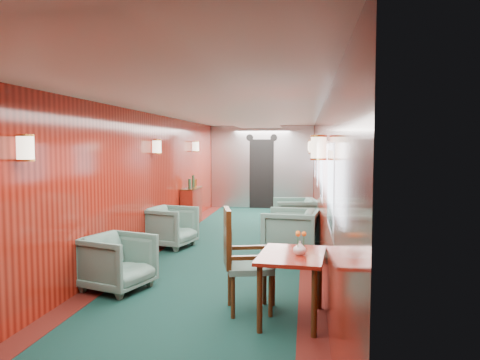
% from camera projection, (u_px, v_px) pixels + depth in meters
% --- Properties ---
extents(room, '(12.00, 12.10, 2.40)m').
position_uv_depth(room, '(229.00, 157.00, 7.76)').
color(room, '#0C2E27').
rests_on(room, ground).
extents(bulkhead, '(2.98, 0.17, 2.39)m').
position_uv_depth(bulkhead, '(262.00, 167.00, 13.63)').
color(bulkhead, silver).
rests_on(bulkhead, ground).
extents(windows_right, '(0.02, 8.60, 0.80)m').
position_uv_depth(windows_right, '(319.00, 168.00, 7.81)').
color(windows_right, '#A8AAAF').
rests_on(windows_right, ground).
extents(wall_sconces, '(2.97, 7.97, 0.25)m').
position_uv_depth(wall_sconces, '(234.00, 147.00, 8.30)').
color(wall_sconces, beige).
rests_on(wall_sconces, ground).
extents(dining_table, '(0.74, 0.99, 0.70)m').
position_uv_depth(dining_table, '(292.00, 264.00, 4.85)').
color(dining_table, maroon).
rests_on(dining_table, ground).
extents(side_chair, '(0.61, 0.63, 1.14)m').
position_uv_depth(side_chair, '(240.00, 256.00, 5.10)').
color(side_chair, '#1F4A45').
rests_on(side_chair, ground).
extents(credenza, '(0.30, 0.96, 1.13)m').
position_uv_depth(credenza, '(192.00, 205.00, 10.80)').
color(credenza, maroon).
rests_on(credenza, ground).
extents(flower_vase, '(0.15, 0.15, 0.14)m').
position_uv_depth(flower_vase, '(300.00, 248.00, 4.78)').
color(flower_vase, silver).
rests_on(flower_vase, dining_table).
extents(armchair_left_near, '(0.97, 0.95, 0.70)m').
position_uv_depth(armchair_left_near, '(118.00, 262.00, 5.89)').
color(armchair_left_near, '#1F4A45').
rests_on(armchair_left_near, ground).
extents(armchair_left_far, '(0.97, 0.95, 0.73)m').
position_uv_depth(armchair_left_far, '(170.00, 227.00, 8.38)').
color(armchair_left_far, '#1F4A45').
rests_on(armchair_left_far, ground).
extents(armchair_right_near, '(0.97, 0.95, 0.79)m').
position_uv_depth(armchair_right_near, '(291.00, 233.00, 7.63)').
color(armchair_right_near, '#1F4A45').
rests_on(armchair_right_near, ground).
extents(armchair_right_far, '(0.96, 0.94, 0.77)m').
position_uv_depth(armchair_right_far, '(295.00, 217.00, 9.39)').
color(armchair_right_far, '#1F4A45').
rests_on(armchair_right_far, ground).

